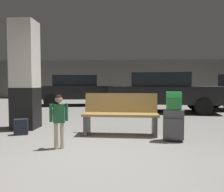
# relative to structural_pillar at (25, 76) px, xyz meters

# --- Properties ---
(ground_plane) EXTENTS (18.00, 18.00, 0.10)m
(ground_plane) POSITION_rel_structural_pillar_xyz_m (1.95, 1.88, -1.34)
(ground_plane) COLOR gray
(garage_back_wall) EXTENTS (18.00, 0.12, 2.80)m
(garage_back_wall) POSITION_rel_structural_pillar_xyz_m (1.95, 10.74, 0.11)
(garage_back_wall) COLOR slate
(garage_back_wall) RESTS_ON ground_plane
(structural_pillar) EXTENTS (0.57, 0.57, 2.60)m
(structural_pillar) POSITION_rel_structural_pillar_xyz_m (0.00, 0.00, 0.00)
(structural_pillar) COLOR black
(structural_pillar) RESTS_ON ground_plane
(bench) EXTENTS (1.61, 0.57, 0.89)m
(bench) POSITION_rel_structural_pillar_xyz_m (2.33, -0.51, -0.85)
(bench) COLOR #9E7A42
(bench) RESTS_ON ground_plane
(suitcase) EXTENTS (0.41, 0.29, 0.60)m
(suitcase) POSITION_rel_structural_pillar_xyz_m (3.35, -1.01, -0.97)
(suitcase) COLOR #4C4C51
(suitcase) RESTS_ON ground_plane
(backpack_bright) EXTENTS (0.30, 0.23, 0.34)m
(backpack_bright) POSITION_rel_structural_pillar_xyz_m (3.35, -1.01, -0.52)
(backpack_bright) COLOR green
(backpack_bright) RESTS_ON suitcase
(child) EXTENTS (0.29, 0.18, 0.91)m
(child) POSITION_rel_structural_pillar_xyz_m (1.32, -1.62, -0.73)
(child) COLOR beige
(child) RESTS_ON ground_plane
(backpack_dark_floor) EXTENTS (0.32, 0.26, 0.34)m
(backpack_dark_floor) POSITION_rel_structural_pillar_xyz_m (0.19, -0.67, -1.13)
(backpack_dark_floor) COLOR #1E232D
(backpack_dark_floor) RESTS_ON ground_plane
(parked_car_near) EXTENTS (4.27, 2.16, 1.51)m
(parked_car_near) POSITION_rel_structural_pillar_xyz_m (3.89, 3.47, -0.49)
(parked_car_near) COLOR black
(parked_car_near) RESTS_ON ground_plane
(parked_car_far) EXTENTS (4.29, 2.22, 1.51)m
(parked_car_far) POSITION_rel_structural_pillar_xyz_m (0.04, 5.86, -0.49)
(parked_car_far) COLOR black
(parked_car_far) RESTS_ON ground_plane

